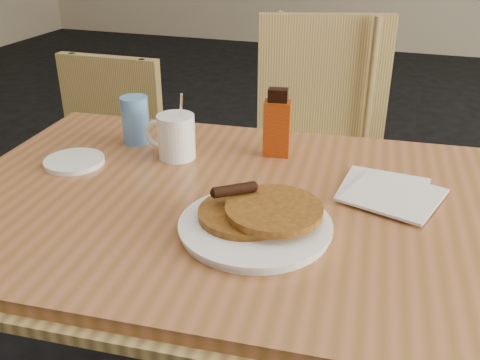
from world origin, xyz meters
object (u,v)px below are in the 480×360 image
Objects in this scene: syrup_bottle at (277,125)px; main_table at (237,215)px; chair_main_far at (314,140)px; blue_tumbler at (135,120)px; pancake_plate at (256,221)px; coffee_mug at (175,136)px; chair_wall_extra at (104,158)px.

main_table is at bearing -103.45° from syrup_bottle.
chair_main_far is at bearing 88.25° from main_table.
main_table is at bearing -31.33° from blue_tumbler.
blue_tumbler is (-0.42, 0.32, 0.04)m from pancake_plate.
blue_tumbler is at bearing 176.40° from syrup_bottle.
chair_main_far reaches higher than pancake_plate.
pancake_plate is 0.39m from coffee_mug.
chair_main_far reaches higher than chair_wall_extra.
chair_wall_extra is 0.71m from coffee_mug.
pancake_plate is 1.71× the size of syrup_bottle.
chair_main_far is at bearing 60.52° from coffee_mug.
main_table is at bearing 124.54° from pancake_plate.
chair_wall_extra is at bearing 138.52° from pancake_plate.
main_table is 0.41m from blue_tumbler.
chair_main_far reaches higher than coffee_mug.
syrup_bottle reaches higher than blue_tumbler.
pancake_plate is 0.36m from syrup_bottle.
blue_tumbler reaches higher than main_table.
coffee_mug reaches higher than syrup_bottle.
syrup_bottle reaches higher than pancake_plate.
chair_main_far is 8.21× the size of blue_tumbler.
main_table is at bearing -40.39° from chair_wall_extra.
pancake_plate is (0.77, -0.68, 0.27)m from chair_wall_extra.
chair_main_far is (0.02, 0.75, -0.11)m from main_table.
coffee_mug is at bearing 137.21° from pancake_plate.
blue_tumbler is at bearing -140.90° from chair_main_far.
syrup_bottle is at bearing 12.91° from coffee_mug.
main_table is 7.89× the size of coffee_mug.
chair_main_far reaches higher than blue_tumbler.
main_table is 0.93m from chair_wall_extra.
chair_wall_extra is 1.06m from pancake_plate.
blue_tumbler is (-0.34, 0.21, 0.10)m from main_table.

